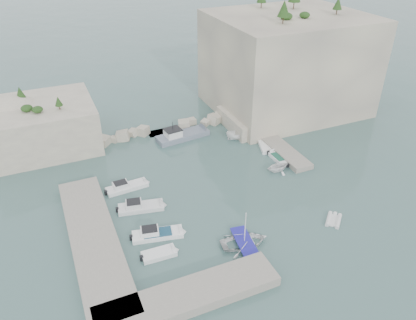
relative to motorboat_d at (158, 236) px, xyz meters
name	(u,v)px	position (x,y,z in m)	size (l,w,h in m)	color
ground	(227,202)	(10.08, 2.66, 0.00)	(400.00, 400.00, 0.00)	#436562
cliff_east	(287,63)	(33.08, 25.66, 8.50)	(26.00, 22.00, 17.00)	beige
cliff_terrace	(249,120)	(23.08, 20.66, 1.25)	(8.00, 10.00, 2.50)	beige
outcrop_west	(42,126)	(-9.92, 27.66, 3.50)	(16.00, 14.00, 7.00)	beige
quay_west	(94,240)	(-6.92, 1.66, 0.55)	(5.00, 24.00, 1.10)	#9E9689
quay_south	(189,296)	(0.08, -9.84, 0.55)	(18.00, 4.00, 1.10)	#9E9689
ledge_east	(276,144)	(23.58, 12.66, 0.40)	(3.00, 16.00, 0.80)	#9E9689
breakwater	(165,128)	(9.08, 24.66, 0.70)	(28.00, 3.00, 1.40)	beige
motorboat_d	(158,236)	(0.00, 0.00, 0.00)	(6.38, 1.90, 1.40)	white
motorboat_a	(127,189)	(-0.95, 10.66, 0.00)	(6.13, 1.82, 1.40)	white
motorboat_b	(141,209)	(-0.40, 5.67, 0.00)	(6.19, 2.03, 1.40)	silver
motorboat_e	(159,256)	(-0.80, -3.05, 0.00)	(4.07, 1.67, 0.70)	white
rowboat	(244,244)	(8.52, -5.15, 0.00)	(3.86, 5.41, 1.12)	white
inflatable_dinghy	(333,221)	(20.31, -5.92, 0.00)	(2.99, 1.45, 0.44)	silver
tender_east_a	(277,171)	(20.03, 6.39, 0.00)	(3.01, 3.49, 1.84)	white
tender_east_b	(279,160)	(21.87, 8.98, 0.00)	(4.94, 1.68, 0.70)	white
tender_east_c	(265,147)	(21.92, 13.20, 0.00)	(5.25, 1.70, 0.70)	white
tender_east_d	(240,139)	(19.52, 17.15, 0.00)	(1.77, 4.71, 1.82)	white
work_boat	(183,138)	(11.00, 21.24, 0.00)	(9.66, 2.86, 2.20)	slate
rowboat_mast	(245,226)	(8.52, -5.15, 2.66)	(0.10, 0.10, 4.20)	white
vegetation	(262,10)	(27.91, 27.06, 17.93)	(53.48, 13.88, 13.40)	#1E4219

